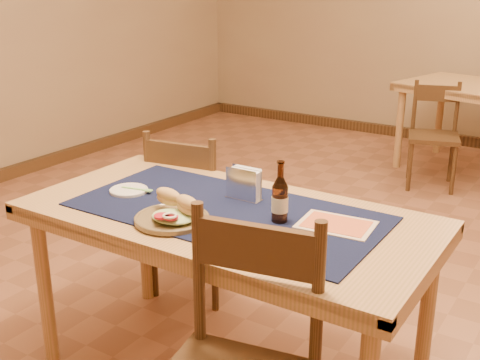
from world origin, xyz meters
The scene contains 12 objects.
room centered at (0.00, 0.00, 1.40)m, with size 6.04×7.04×2.84m.
main_table centered at (0.00, -0.80, 0.67)m, with size 1.60×0.80×0.75m.
placemat centered at (0.00, -0.80, 0.75)m, with size 1.20×0.60×0.01m, color #0E1336.
baseboard centered at (0.00, 0.00, 0.05)m, with size 6.00×7.00×0.10m.
chair_main_far centered at (-0.54, -0.29, 0.47)m, with size 0.47×0.47×0.90m.
chair_back_near centered at (0.02, 2.12, 0.43)m, with size 0.47×0.47×0.82m.
sandwich_plate centered at (-0.10, -1.00, 0.78)m, with size 0.28×0.28×0.11m.
side_plate centered at (-0.46, -0.85, 0.76)m, with size 0.16×0.16×0.01m.
fork centered at (-0.42, -0.83, 0.77)m, with size 0.14×0.04×0.00m.
beer_bottle centered at (0.23, -0.78, 0.84)m, with size 0.06×0.06×0.23m.
napkin_holder centered at (-0.01, -0.66, 0.82)m, with size 0.15×0.05×0.13m.
menu_card centered at (0.42, -0.71, 0.76)m, with size 0.28×0.22×0.01m.
Camera 1 is at (1.20, -2.58, 1.62)m, focal length 45.00 mm.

